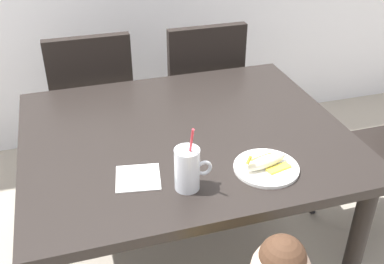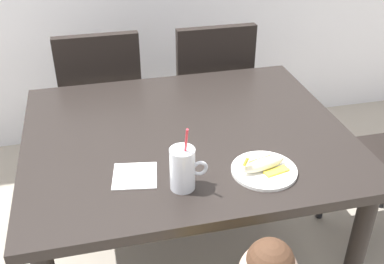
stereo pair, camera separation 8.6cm
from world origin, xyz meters
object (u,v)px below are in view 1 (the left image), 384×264
Objects in this scene: dining_chair_right at (200,91)px; snack_plate at (266,168)px; dining_chair_left at (93,104)px; paper_napkin at (138,178)px; peeled_banana at (266,162)px; milk_cup at (188,171)px; dining_table at (185,152)px.

dining_chair_right is 1.10m from snack_plate.
dining_chair_left reaches higher than paper_napkin.
snack_plate is at bearing -36.44° from peeled_banana.
dining_chair_left is 1.23m from snack_plate.
milk_cup reaches higher than dining_chair_left.
dining_table is 1.33× the size of dining_chair_right.
snack_plate reaches higher than paper_napkin.
dining_chair_left is at bearing 114.82° from snack_plate.
snack_plate is 0.45m from paper_napkin.
dining_chair_left reaches higher than peeled_banana.
paper_napkin is at bearing 170.01° from peeled_banana.
snack_plate is (0.29, 0.02, -0.06)m from milk_cup.
dining_chair_right is at bearing 178.05° from dining_chair_left.
dining_chair_right is 1.20m from milk_cup.
peeled_banana is at bearing 84.65° from dining_chair_right.
dining_chair_left is 1.00× the size of dining_chair_right.
snack_plate is at bearing -58.35° from dining_table.
peeled_banana is at bearing 143.56° from snack_plate.
dining_chair_right is 6.40× the size of paper_napkin.
dining_table is at bearing 75.53° from milk_cup.
dining_chair_right is at bearing 61.52° from paper_napkin.
peeled_banana is (0.20, -0.33, 0.13)m from dining_table.
peeled_banana reaches higher than snack_plate.
milk_cup is 0.30m from peeled_banana.
dining_table is 7.28× the size of peeled_banana.
milk_cup is at bearing 70.27° from dining_chair_right.
peeled_banana is at bearing 114.79° from dining_chair_left.
dining_chair_left is at bearing 114.79° from peeled_banana.
paper_napkin is (-0.54, -1.00, 0.22)m from dining_chair_right.
dining_table is 0.81m from dining_chair_right.
peeled_banana is at bearing 3.83° from milk_cup.
dining_chair_left is at bearing -1.95° from dining_chair_right.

